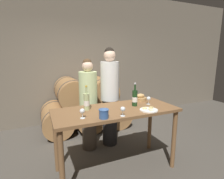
# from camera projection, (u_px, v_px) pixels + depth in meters

# --- Properties ---
(ground_plane) EXTENTS (10.00, 10.00, 0.00)m
(ground_plane) POSITION_uv_depth(u_px,v_px,m) (116.00, 168.00, 2.61)
(ground_plane) COLOR #4C473F
(stone_wall_back) EXTENTS (10.00, 0.12, 3.20)m
(stone_wall_back) POSITION_uv_depth(u_px,v_px,m) (78.00, 57.00, 4.32)
(stone_wall_back) COLOR #706656
(stone_wall_back) RESTS_ON ground_plane
(barrel_stack) EXTENTS (1.94, 0.97, 1.17)m
(barrel_stack) POSITION_uv_depth(u_px,v_px,m) (86.00, 106.00, 3.98)
(barrel_stack) COLOR #9E7042
(barrel_stack) RESTS_ON ground_plane
(tasting_table) EXTENTS (1.72, 0.72, 0.93)m
(tasting_table) POSITION_uv_depth(u_px,v_px,m) (116.00, 118.00, 2.45)
(tasting_table) COLOR brown
(tasting_table) RESTS_ON ground_plane
(person_left) EXTENTS (0.31, 0.31, 1.61)m
(person_left) POSITION_uv_depth(u_px,v_px,m) (89.00, 104.00, 3.03)
(person_left) COLOR #4C4238
(person_left) RESTS_ON ground_plane
(person_right) EXTENTS (0.33, 0.33, 1.80)m
(person_right) POSITION_uv_depth(u_px,v_px,m) (110.00, 96.00, 3.17)
(person_right) COLOR #232326
(person_right) RESTS_ON ground_plane
(wine_bottle_red) EXTENTS (0.08, 0.08, 0.34)m
(wine_bottle_red) POSITION_uv_depth(u_px,v_px,m) (135.00, 98.00, 2.56)
(wine_bottle_red) COLOR #193819
(wine_bottle_red) RESTS_ON tasting_table
(wine_bottle_white) EXTENTS (0.08, 0.08, 0.34)m
(wine_bottle_white) POSITION_uv_depth(u_px,v_px,m) (87.00, 102.00, 2.37)
(wine_bottle_white) COLOR #ADBC7F
(wine_bottle_white) RESTS_ON tasting_table
(blue_crock) EXTENTS (0.12, 0.12, 0.11)m
(blue_crock) POSITION_uv_depth(u_px,v_px,m) (104.00, 113.00, 2.06)
(blue_crock) COLOR #335693
(blue_crock) RESTS_ON tasting_table
(bread_basket) EXTENTS (0.19, 0.19, 0.11)m
(bread_basket) POSITION_uv_depth(u_px,v_px,m) (140.00, 98.00, 2.86)
(bread_basket) COLOR #A87F4C
(bread_basket) RESTS_ON tasting_table
(cheese_plate) EXTENTS (0.25, 0.25, 0.04)m
(cheese_plate) POSITION_uv_depth(u_px,v_px,m) (149.00, 110.00, 2.36)
(cheese_plate) COLOR white
(cheese_plate) RESTS_ON tasting_table
(wine_glass_far_left) EXTENTS (0.06, 0.06, 0.12)m
(wine_glass_far_left) POSITION_uv_depth(u_px,v_px,m) (82.00, 112.00, 2.05)
(wine_glass_far_left) COLOR white
(wine_glass_far_left) RESTS_ON tasting_table
(wine_glass_left) EXTENTS (0.06, 0.06, 0.12)m
(wine_glass_left) POSITION_uv_depth(u_px,v_px,m) (123.00, 109.00, 2.13)
(wine_glass_left) COLOR white
(wine_glass_left) RESTS_ON tasting_table
(wine_glass_center) EXTENTS (0.06, 0.06, 0.12)m
(wine_glass_center) POSITION_uv_depth(u_px,v_px,m) (149.00, 99.00, 2.64)
(wine_glass_center) COLOR white
(wine_glass_center) RESTS_ON tasting_table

